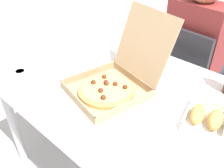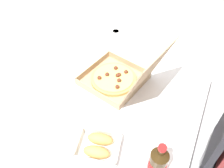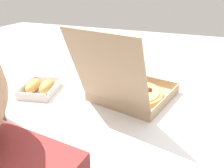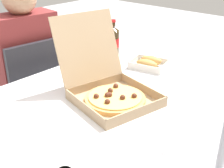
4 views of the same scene
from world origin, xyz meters
name	(u,v)px [view 2 (image 2 of 4)]	position (x,y,z in m)	size (l,w,h in m)	color
ground_plane	(119,156)	(0.00, 0.00, 0.00)	(10.00, 10.00, 0.00)	#B2B2B7
dining_table	(121,104)	(0.00, 0.00, 0.63)	(1.38, 0.85, 0.70)	white
pizza_box_open	(119,78)	(-0.08, -0.05, 0.75)	(0.40, 0.48, 0.34)	tan
bread_side_box	(99,146)	(0.34, 0.03, 0.73)	(0.19, 0.22, 0.06)	white
cola_bottle	(158,163)	(0.34, 0.30, 0.80)	(0.07, 0.07, 0.22)	#33230F
paper_menu	(156,52)	(-0.44, 0.05, 0.71)	(0.21, 0.15, 0.00)	white
dipping_sauce_cup	(116,32)	(-0.52, -0.27, 0.72)	(0.06, 0.06, 0.02)	white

